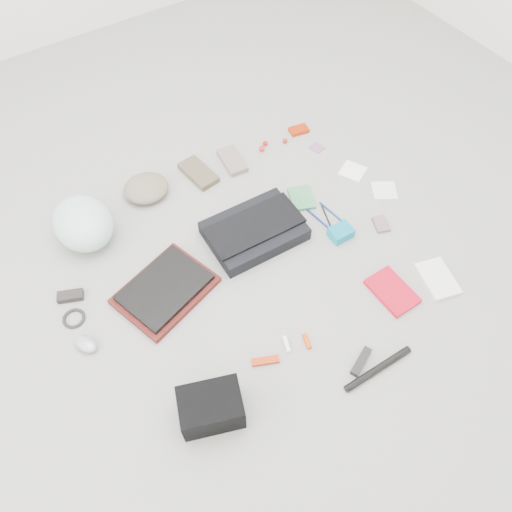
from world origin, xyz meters
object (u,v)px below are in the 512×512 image
camera_bag (211,408)px  book_red (392,291)px  accordion_wallet (341,233)px  messenger_bag (254,231)px  laptop (165,287)px  bike_helmet (83,223)px

camera_bag → book_red: (0.85, 0.03, -0.06)m
accordion_wallet → messenger_bag: bearing=148.5°
laptop → accordion_wallet: same height
camera_bag → bike_helmet: bearing=113.6°
messenger_bag → bike_helmet: bearing=149.5°
messenger_bag → book_red: bearing=-58.2°
messenger_bag → bike_helmet: (-0.60, 0.39, 0.06)m
accordion_wallet → laptop: bearing=169.9°
messenger_bag → laptop: (-0.45, -0.04, 0.00)m
laptop → book_red: laptop is taller
bike_helmet → camera_bag: bike_helmet is taller
camera_bag → accordion_wallet: 0.93m
laptop → messenger_bag: bearing=-11.8°
laptop → book_red: 0.91m
messenger_bag → laptop: 0.46m
bike_helmet → camera_bag: 0.96m
laptop → accordion_wallet: 0.78m
laptop → accordion_wallet: (0.76, -0.16, -0.01)m
camera_bag → book_red: 0.85m
book_red → accordion_wallet: (0.01, 0.34, 0.01)m
laptop → bike_helmet: size_ratio=1.09×
camera_bag → book_red: bearing=21.9°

